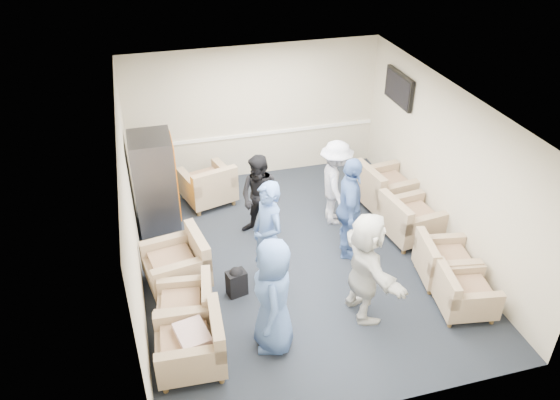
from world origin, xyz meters
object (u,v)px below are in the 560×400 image
object	(u,v)px
armchair_left_far	(180,265)
armchair_right_midfar	(409,221)
armchair_right_midnear	(442,263)
person_front_right	(366,267)
armchair_left_near	(195,346)
person_mid_left	(268,237)
armchair_right_near	(462,294)
armchair_right_far	(383,190)
vending_machine	(155,183)
person_mid_right	(350,209)
person_back_left	(260,198)
person_back_right	(335,183)
armchair_left_mid	(189,307)
person_front_left	(273,296)
armchair_corner	(209,187)

from	to	relation	value
armchair_left_far	armchair_right_midfar	distance (m)	3.91
armchair_right_midnear	person_front_right	xyz separation A→B (m)	(-1.47, -0.37, 0.52)
armchair_left_near	person_mid_left	world-z (taller)	person_mid_left
armchair_right_near	person_front_right	distance (m)	1.53
armchair_right_midnear	armchair_right_far	size ratio (longest dim) A/B	0.88
vending_machine	person_mid_right	xyz separation A→B (m)	(2.91, -1.64, 0.01)
person_mid_left	person_back_left	size ratio (longest dim) A/B	1.17
armchair_right_midnear	person_back_right	size ratio (longest dim) A/B	0.58
armchair_left_far	person_mid_left	bearing A→B (deg)	63.76
armchair_right_midfar	armchair_left_mid	bearing A→B (deg)	98.25
armchair_left_near	armchair_left_far	xyz separation A→B (m)	(0.01, 1.68, 0.01)
armchair_left_near	person_mid_right	world-z (taller)	person_mid_right
armchair_right_midnear	person_mid_right	size ratio (longest dim) A/B	0.52
armchair_right_far	vending_machine	size ratio (longest dim) A/B	0.59
armchair_left_mid	person_mid_left	size ratio (longest dim) A/B	0.48
vending_machine	person_back_right	xyz separation A→B (m)	(3.04, -0.65, -0.09)
armchair_left_mid	armchair_right_midnear	bearing A→B (deg)	96.97
armchair_left_mid	vending_machine	distance (m)	2.64
armchair_right_midnear	armchair_right_near	bearing A→B (deg)	-176.70
armchair_left_mid	person_front_left	distance (m)	1.35
armchair_left_near	person_front_right	world-z (taller)	person_front_right
armchair_left_mid	armchair_right_near	bearing A→B (deg)	86.51
person_mid_right	armchair_left_near	bearing A→B (deg)	139.74
armchair_corner	person_mid_left	distance (m)	2.68
armchair_right_midfar	armchair_corner	size ratio (longest dim) A/B	0.90
armchair_corner	vending_machine	distance (m)	1.23
armchair_left_near	person_front_right	bearing A→B (deg)	101.08
armchair_left_mid	armchair_corner	xyz separation A→B (m)	(0.77, 3.11, 0.05)
armchair_left_near	vending_machine	bearing A→B (deg)	-173.87
armchair_right_midfar	person_mid_left	xyz separation A→B (m)	(-2.61, -0.54, 0.54)
armchair_corner	armchair_left_near	bearing A→B (deg)	62.77
person_mid_left	person_back_right	xyz separation A→B (m)	(1.56, 1.38, -0.10)
armchair_left_mid	person_front_left	xyz separation A→B (m)	(1.04, -0.67, 0.54)
armchair_right_far	armchair_corner	xyz separation A→B (m)	(-3.12, 0.99, -0.02)
armchair_right_near	person_mid_right	distance (m)	2.10
person_front_left	person_back_left	distance (m)	2.54
person_front_left	person_mid_right	distance (m)	2.32
armchair_left_far	vending_machine	xyz separation A→B (m)	(-0.18, 1.66, 0.53)
armchair_left_far	person_front_right	bearing A→B (deg)	51.18
armchair_right_midnear	person_back_left	world-z (taller)	person_back_left
person_front_left	person_mid_left	distance (m)	1.23
armchair_corner	vending_machine	size ratio (longest dim) A/B	0.62
armchair_left_near	person_front_left	bearing A→B (deg)	98.26
armchair_left_far	person_front_left	world-z (taller)	person_front_left
person_front_left	person_back_right	bearing A→B (deg)	157.87
person_front_left	person_front_right	xyz separation A→B (m)	(1.38, 0.25, -0.01)
armchair_right_midnear	armchair_left_far	bearing A→B (deg)	85.64
armchair_left_near	person_front_left	size ratio (longest dim) A/B	0.53
person_front_right	armchair_right_midfar	bearing A→B (deg)	-47.03
armchair_left_mid	person_mid_right	xyz separation A→B (m)	(2.71, 0.93, 0.58)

